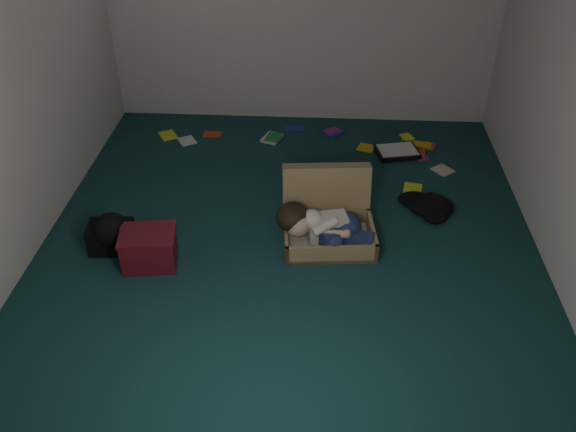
# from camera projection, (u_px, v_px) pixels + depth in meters

# --- Properties ---
(floor) EXTENTS (4.50, 4.50, 0.00)m
(floor) POSITION_uv_depth(u_px,v_px,m) (289.00, 240.00, 4.98)
(floor) COLOR #133537
(floor) RESTS_ON ground
(wall_front) EXTENTS (4.50, 0.00, 4.50)m
(wall_front) POSITION_uv_depth(u_px,v_px,m) (256.00, 328.00, 2.39)
(wall_front) COLOR silver
(wall_front) RESTS_ON ground
(wall_left) EXTENTS (0.00, 4.50, 4.50)m
(wall_left) POSITION_uv_depth(u_px,v_px,m) (8.00, 85.00, 4.32)
(wall_left) COLOR silver
(wall_left) RESTS_ON ground
(suitcase) EXTENTS (0.79, 0.77, 0.53)m
(suitcase) POSITION_uv_depth(u_px,v_px,m) (328.00, 218.00, 4.96)
(suitcase) COLOR #9A8055
(suitcase) RESTS_ON floor
(person) EXTENTS (0.80, 0.38, 0.33)m
(person) POSITION_uv_depth(u_px,v_px,m) (324.00, 227.00, 4.79)
(person) COLOR silver
(person) RESTS_ON suitcase
(maroon_bin) EXTENTS (0.46, 0.38, 0.29)m
(maroon_bin) POSITION_uv_depth(u_px,v_px,m) (149.00, 248.00, 4.66)
(maroon_bin) COLOR #56111A
(maroon_bin) RESTS_ON floor
(backpack) EXTENTS (0.45, 0.37, 0.26)m
(backpack) POSITION_uv_depth(u_px,v_px,m) (111.00, 236.00, 4.81)
(backpack) COLOR black
(backpack) RESTS_ON floor
(clothing_pile) EXTENTS (0.54, 0.48, 0.15)m
(clothing_pile) POSITION_uv_depth(u_px,v_px,m) (428.00, 205.00, 5.26)
(clothing_pile) COLOR black
(clothing_pile) RESTS_ON floor
(paper_tray) EXTENTS (0.47, 0.39, 0.06)m
(paper_tray) POSITION_uv_depth(u_px,v_px,m) (397.00, 152.00, 6.11)
(paper_tray) COLOR black
(paper_tray) RESTS_ON floor
(book_scatter) EXTENTS (2.98, 1.38, 0.02)m
(book_scatter) POSITION_uv_depth(u_px,v_px,m) (326.00, 146.00, 6.25)
(book_scatter) COLOR #CDDA26
(book_scatter) RESTS_ON floor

